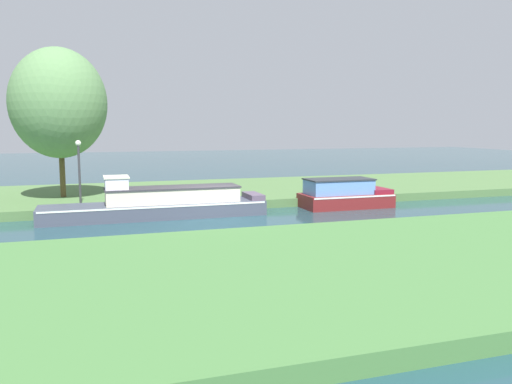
{
  "coord_description": "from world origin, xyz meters",
  "views": [
    {
      "loc": [
        -5.07,
        -20.55,
        3.81
      ],
      "look_at": [
        2.06,
        1.2,
        0.9
      ],
      "focal_mm": 36.36,
      "sensor_mm": 36.0,
      "label": 1
    }
  ],
  "objects": [
    {
      "name": "riverbank_far",
      "position": [
        0.0,
        7.0,
        0.2
      ],
      "size": [
        72.0,
        10.0,
        0.4
      ],
      "primitive_type": "cube",
      "color": "#4D713E",
      "rests_on": "ground_plane"
    },
    {
      "name": "mooring_post_far",
      "position": [
        -1.32,
        2.39,
        0.78
      ],
      "size": [
        0.13,
        0.13,
        0.76
      ],
      "primitive_type": "cylinder",
      "color": "#4E3D2C",
      "rests_on": "riverbank_far"
    },
    {
      "name": "slate_barge",
      "position": [
        -2.18,
        1.2,
        0.56
      ],
      "size": [
        9.28,
        1.93,
        1.79
      ],
      "color": "#414756",
      "rests_on": "ground_plane"
    },
    {
      "name": "mooring_post_near",
      "position": [
        8.64,
        2.39,
        0.66
      ],
      "size": [
        0.18,
        0.18,
        0.52
      ],
      "primitive_type": "cylinder",
      "color": "#483D2C",
      "rests_on": "riverbank_far"
    },
    {
      "name": "willow_tree_left",
      "position": [
        -6.2,
        5.48,
        4.87
      ],
      "size": [
        4.39,
        4.62,
        7.03
      ],
      "color": "brown",
      "rests_on": "riverbank_far"
    },
    {
      "name": "lamp_post",
      "position": [
        -5.38,
        3.21,
        2.18
      ],
      "size": [
        0.24,
        0.24,
        2.81
      ],
      "color": "#333338",
      "rests_on": "riverbank_far"
    },
    {
      "name": "ground_plane",
      "position": [
        0.0,
        0.0,
        0.0
      ],
      "size": [
        120.0,
        120.0,
        0.0
      ],
      "primitive_type": "plane",
      "color": "#1F424A"
    },
    {
      "name": "riverbank_near",
      "position": [
        0.0,
        -9.0,
        0.2
      ],
      "size": [
        72.0,
        10.0,
        0.4
      ],
      "primitive_type": "cube",
      "color": "#43733A",
      "rests_on": "ground_plane"
    },
    {
      "name": "maroon_narrowboat",
      "position": [
        6.46,
        1.2,
        0.59
      ],
      "size": [
        4.23,
        1.98,
        1.37
      ],
      "color": "maroon",
      "rests_on": "ground_plane"
    }
  ]
}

